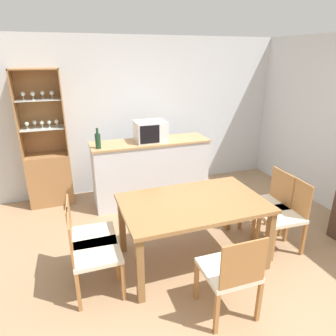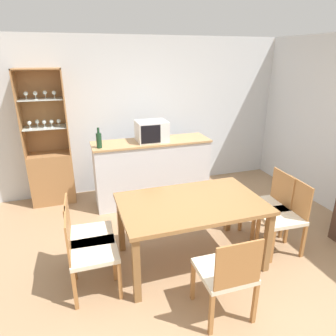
{
  "view_description": "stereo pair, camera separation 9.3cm",
  "coord_description": "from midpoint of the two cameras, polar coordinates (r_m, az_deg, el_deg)",
  "views": [
    {
      "loc": [
        -1.19,
        -2.35,
        2.25
      ],
      "look_at": [
        0.04,
        1.13,
        0.85
      ],
      "focal_mm": 32.0,
      "sensor_mm": 36.0,
      "label": 1
    },
    {
      "loc": [
        -1.1,
        -2.38,
        2.25
      ],
      "look_at": [
        0.04,
        1.13,
        0.85
      ],
      "focal_mm": 32.0,
      "sensor_mm": 36.0,
      "label": 2
    }
  ],
  "objects": [
    {
      "name": "ground_plane",
      "position": [
        3.46,
        6.32,
        -19.98
      ],
      "size": [
        18.0,
        18.0,
        0.0
      ],
      "primitive_type": "plane",
      "color": "#A37F5B"
    },
    {
      "name": "wall_back",
      "position": [
        5.22,
        -5.1,
        9.89
      ],
      "size": [
        6.8,
        0.06,
        2.55
      ],
      "color": "silver",
      "rests_on": "ground_plane"
    },
    {
      "name": "kitchen_counter",
      "position": [
        4.8,
        -2.5,
        -0.61
      ],
      "size": [
        1.82,
        0.54,
        1.01
      ],
      "color": "silver",
      "rests_on": "ground_plane"
    },
    {
      "name": "display_cabinet",
      "position": [
        5.07,
        -20.9,
        0.3
      ],
      "size": [
        0.65,
        0.4,
        2.08
      ],
      "color": "#A37042",
      "rests_on": "ground_plane"
    },
    {
      "name": "dining_table",
      "position": [
        3.33,
        5.25,
        -7.76
      ],
      "size": [
        1.56,
        0.98,
        0.75
      ],
      "color": "olive",
      "rests_on": "ground_plane"
    },
    {
      "name": "dining_chair_side_right_far",
      "position": [
        4.06,
        19.19,
        -6.61
      ],
      "size": [
        0.48,
        0.48,
        0.88
      ],
      "rotation": [
        0.0,
        0.0,
        1.53
      ],
      "color": "beige",
      "rests_on": "ground_plane"
    },
    {
      "name": "dining_chair_side_left_far",
      "position": [
        3.35,
        -14.42,
        -12.31
      ],
      "size": [
        0.48,
        0.48,
        0.88
      ],
      "rotation": [
        0.0,
        0.0,
        -1.63
      ],
      "color": "beige",
      "rests_on": "ground_plane"
    },
    {
      "name": "dining_chair_side_right_near",
      "position": [
        3.87,
        21.77,
        -8.43
      ],
      "size": [
        0.48,
        0.48,
        0.88
      ],
      "rotation": [
        0.0,
        0.0,
        1.52
      ],
      "color": "beige",
      "rests_on": "ground_plane"
    },
    {
      "name": "dining_chair_head_near",
      "position": [
        2.83,
        12.08,
        -18.99
      ],
      "size": [
        0.46,
        0.46,
        0.88
      ],
      "rotation": [
        0.0,
        0.0,
        -0.01
      ],
      "color": "beige",
      "rests_on": "ground_plane"
    },
    {
      "name": "dining_chair_side_left_near",
      "position": [
        3.1,
        -13.98,
        -15.2
      ],
      "size": [
        0.46,
        0.46,
        0.88
      ],
      "rotation": [
        0.0,
        0.0,
        -1.58
      ],
      "color": "beige",
      "rests_on": "ground_plane"
    },
    {
      "name": "microwave",
      "position": [
        4.6,
        -2.55,
        7.03
      ],
      "size": [
        0.46,
        0.39,
        0.31
      ],
      "color": "silver",
      "rests_on": "kitchen_counter"
    },
    {
      "name": "wine_bottle",
      "position": [
        4.34,
        -12.41,
        5.23
      ],
      "size": [
        0.08,
        0.08,
        0.29
      ],
      "color": "#193D23",
      "rests_on": "kitchen_counter"
    }
  ]
}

